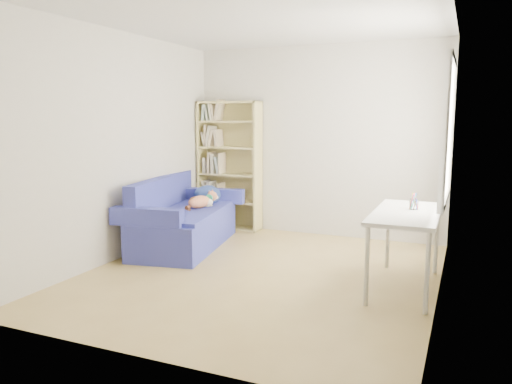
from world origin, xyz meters
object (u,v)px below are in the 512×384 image
desk (406,219)px  pen_cup (414,203)px  bookshelf (230,171)px  sofa (183,220)px

desk → pen_cup: bearing=73.4°
bookshelf → pen_cup: size_ratio=11.09×
sofa → pen_cup: size_ratio=11.45×
sofa → bookshelf: bearing=74.9°
sofa → desk: size_ratio=1.47×
desk → pen_cup: 0.20m
desk → sofa: bearing=169.4°
sofa → pen_cup: (2.83, -0.37, 0.48)m
bookshelf → desk: (2.69, -1.67, -0.17)m
sofa → bookshelf: bookshelf is taller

